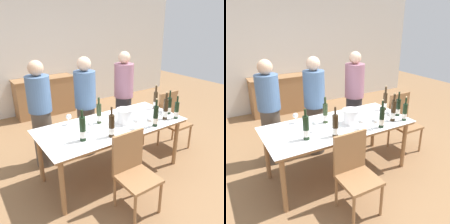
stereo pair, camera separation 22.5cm
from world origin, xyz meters
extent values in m
plane|color=olive|center=(0.00, 0.00, 0.00)|extent=(12.00, 12.00, 0.00)
cube|color=silver|center=(0.00, 3.06, 1.40)|extent=(8.00, 0.10, 2.80)
cube|color=#996B42|center=(0.03, 2.77, 0.42)|extent=(1.32, 0.44, 0.85)
cube|color=#996B42|center=(0.03, 2.77, 0.86)|extent=(1.36, 0.46, 0.02)
cylinder|color=#996B42|center=(-0.91, -0.36, 0.36)|extent=(0.06, 0.06, 0.72)
cylinder|color=#996B42|center=(0.91, -0.36, 0.36)|extent=(0.06, 0.06, 0.72)
cylinder|color=#996B42|center=(-0.91, 0.36, 0.36)|extent=(0.06, 0.06, 0.72)
cylinder|color=#996B42|center=(0.91, 0.36, 0.36)|extent=(0.06, 0.06, 0.72)
cube|color=#996B42|center=(0.00, 0.00, 0.74)|extent=(1.98, 0.88, 0.04)
cube|color=white|center=(0.00, 0.00, 0.76)|extent=(2.01, 0.91, 0.01)
cylinder|color=white|center=(0.17, -0.06, 0.86)|extent=(0.22, 0.22, 0.20)
cylinder|color=white|center=(0.17, -0.06, 0.96)|extent=(0.23, 0.23, 0.01)
cylinder|color=black|center=(-0.54, -0.18, 0.91)|extent=(0.07, 0.07, 0.29)
cylinder|color=white|center=(-0.54, -0.18, 0.84)|extent=(0.08, 0.08, 0.08)
cylinder|color=black|center=(-0.54, -0.18, 1.10)|extent=(0.03, 0.03, 0.09)
cylinder|color=black|center=(0.45, -0.36, 0.90)|extent=(0.07, 0.07, 0.28)
cylinder|color=silver|center=(0.45, -0.36, 0.84)|extent=(0.07, 0.07, 0.08)
cylinder|color=black|center=(0.45, -0.36, 1.08)|extent=(0.03, 0.03, 0.09)
cylinder|color=tan|center=(0.45, -0.36, 1.14)|extent=(0.02, 0.02, 0.02)
cylinder|color=#332314|center=(0.72, -0.27, 0.91)|extent=(0.07, 0.07, 0.29)
cylinder|color=white|center=(0.72, -0.27, 0.84)|extent=(0.07, 0.07, 0.08)
cylinder|color=#332314|center=(0.72, -0.27, 1.10)|extent=(0.03, 0.03, 0.09)
cylinder|color=tan|center=(0.72, -0.27, 1.16)|extent=(0.02, 0.02, 0.02)
cylinder|color=#332314|center=(-0.20, -0.29, 0.90)|extent=(0.07, 0.07, 0.28)
cylinder|color=white|center=(-0.20, -0.29, 0.84)|extent=(0.08, 0.08, 0.08)
cylinder|color=#332314|center=(-0.20, -0.29, 1.09)|extent=(0.02, 0.02, 0.10)
cylinder|color=black|center=(0.88, -0.34, 0.88)|extent=(0.06, 0.06, 0.24)
cylinder|color=white|center=(0.88, -0.34, 0.83)|extent=(0.06, 0.06, 0.07)
cylinder|color=black|center=(0.88, -0.34, 1.05)|extent=(0.03, 0.03, 0.09)
cylinder|color=tan|center=(0.88, -0.34, 1.10)|extent=(0.02, 0.02, 0.02)
cylinder|color=#28381E|center=(-0.12, 0.14, 0.90)|extent=(0.07, 0.07, 0.27)
cylinder|color=white|center=(-0.12, 0.14, 0.84)|extent=(0.07, 0.07, 0.08)
cylinder|color=#28381E|center=(-0.12, 0.14, 1.08)|extent=(0.03, 0.03, 0.09)
cylinder|color=black|center=(0.92, -0.16, 0.89)|extent=(0.07, 0.07, 0.25)
cylinder|color=silver|center=(0.92, -0.16, 0.83)|extent=(0.07, 0.07, 0.07)
cylinder|color=black|center=(0.92, -0.16, 1.07)|extent=(0.02, 0.02, 0.11)
cylinder|color=#332314|center=(0.92, 0.12, 0.90)|extent=(0.06, 0.06, 0.27)
cylinder|color=white|center=(0.92, 0.12, 0.84)|extent=(0.06, 0.06, 0.07)
cylinder|color=#332314|center=(0.92, 0.12, 1.08)|extent=(0.03, 0.03, 0.10)
cylinder|color=tan|center=(0.92, 0.12, 1.14)|extent=(0.02, 0.02, 0.02)
cylinder|color=white|center=(-0.36, -0.04, 0.76)|extent=(0.06, 0.06, 0.00)
cylinder|color=white|center=(-0.36, -0.04, 0.81)|extent=(0.01, 0.01, 0.08)
sphere|color=white|center=(-0.36, -0.04, 0.88)|extent=(0.08, 0.08, 0.08)
cylinder|color=white|center=(-0.48, 0.33, 0.76)|extent=(0.07, 0.07, 0.00)
cylinder|color=white|center=(-0.48, 0.33, 0.81)|extent=(0.01, 0.01, 0.08)
sphere|color=white|center=(-0.48, 0.33, 0.87)|extent=(0.07, 0.07, 0.07)
cylinder|color=white|center=(0.33, -0.36, 0.76)|extent=(0.07, 0.07, 0.00)
cylinder|color=white|center=(0.33, -0.36, 0.81)|extent=(0.01, 0.01, 0.08)
sphere|color=white|center=(0.33, -0.36, 0.88)|extent=(0.08, 0.08, 0.08)
cylinder|color=white|center=(0.18, -0.28, 0.76)|extent=(0.07, 0.07, 0.00)
cylinder|color=white|center=(0.18, -0.28, 0.80)|extent=(0.01, 0.01, 0.08)
sphere|color=white|center=(0.18, -0.28, 0.87)|extent=(0.07, 0.07, 0.07)
cylinder|color=white|center=(0.64, -0.26, 0.76)|extent=(0.07, 0.07, 0.00)
cylinder|color=white|center=(0.64, -0.26, 0.81)|extent=(0.01, 0.01, 0.08)
sphere|color=white|center=(0.64, -0.26, 0.87)|extent=(0.07, 0.07, 0.07)
cylinder|color=#996B42|center=(-0.36, -0.96, 0.21)|extent=(0.03, 0.03, 0.41)
cylinder|color=#996B42|center=(0.01, -0.96, 0.21)|extent=(0.03, 0.03, 0.41)
cylinder|color=#996B42|center=(-0.36, -0.59, 0.21)|extent=(0.03, 0.03, 0.41)
cylinder|color=#996B42|center=(0.01, -0.59, 0.21)|extent=(0.03, 0.03, 0.41)
cube|color=#996B42|center=(-0.18, -0.77, 0.43)|extent=(0.42, 0.42, 0.04)
cube|color=#996B42|center=(-0.18, -0.58, 0.69)|extent=(0.42, 0.04, 0.47)
cylinder|color=#996B42|center=(1.11, -0.18, 0.21)|extent=(0.03, 0.03, 0.42)
cylinder|color=#996B42|center=(1.48, -0.18, 0.21)|extent=(0.03, 0.03, 0.42)
cylinder|color=#996B42|center=(1.11, 0.18, 0.21)|extent=(0.03, 0.03, 0.42)
cylinder|color=#996B42|center=(1.48, 0.18, 0.21)|extent=(0.03, 0.03, 0.42)
cube|color=#996B42|center=(1.30, 0.00, 0.44)|extent=(0.42, 0.42, 0.04)
cube|color=#996B42|center=(1.30, 0.19, 0.70)|extent=(0.42, 0.04, 0.49)
cylinder|color=#51473D|center=(-0.71, 0.76, 0.43)|extent=(0.28, 0.28, 0.87)
cylinder|color=#4C6B93|center=(-0.71, 0.76, 1.12)|extent=(0.33, 0.33, 0.51)
sphere|color=#DBAD89|center=(-0.71, 0.76, 1.48)|extent=(0.21, 0.21, 0.21)
cylinder|color=#51473D|center=(-0.02, 0.69, 0.41)|extent=(0.28, 0.28, 0.81)
cylinder|color=#4C6B93|center=(-0.02, 0.69, 1.09)|extent=(0.33, 0.33, 0.56)
sphere|color=beige|center=(-0.02, 0.69, 1.48)|extent=(0.21, 0.21, 0.21)
cylinder|color=#2D2D33|center=(0.76, 0.75, 0.41)|extent=(0.28, 0.28, 0.83)
cylinder|color=#9E667A|center=(0.76, 0.75, 1.11)|extent=(0.33, 0.33, 0.57)
sphere|color=beige|center=(0.76, 0.75, 1.50)|extent=(0.20, 0.20, 0.20)
camera|label=1|loc=(-1.66, -2.41, 2.09)|focal=38.00mm
camera|label=2|loc=(-1.47, -2.53, 2.09)|focal=38.00mm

